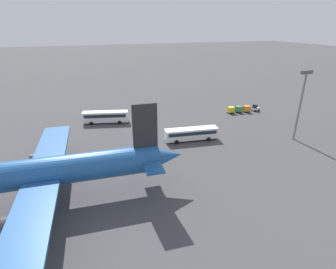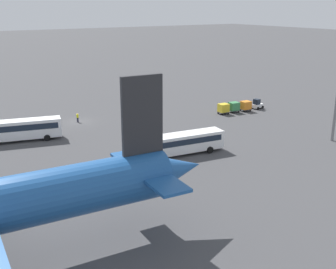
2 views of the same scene
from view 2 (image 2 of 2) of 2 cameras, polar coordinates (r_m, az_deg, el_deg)
ground_plane at (r=79.97m, az=-12.00°, el=1.72°), size 600.00×600.00×0.00m
shuttle_bus_near at (r=70.61m, az=-19.36°, el=0.76°), size 12.78×5.55×3.39m
shuttle_bus_far at (r=60.67m, az=1.87°, el=-1.04°), size 13.00×4.24×3.07m
baggage_tug at (r=89.77m, az=12.00°, el=4.02°), size 2.61×2.03×2.10m
worker_person at (r=79.47m, az=-12.15°, el=2.26°), size 0.38×0.38×1.74m
cargo_cart_orange at (r=87.18m, az=10.48°, el=3.89°), size 2.07×1.77×2.06m
cargo_cart_green at (r=85.82m, az=8.92°, el=3.76°), size 2.07×1.77×2.06m
cargo_cart_yellow at (r=84.16m, az=7.52°, el=3.56°), size 2.07×1.77×2.06m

